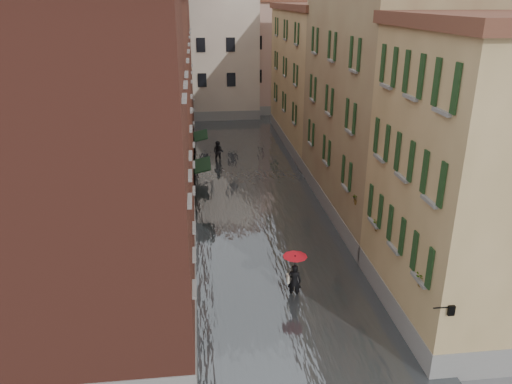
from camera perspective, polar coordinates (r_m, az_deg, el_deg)
ground at (r=22.93m, az=3.38°, el=-11.68°), size 120.00×120.00×0.00m
floodwater at (r=34.40m, az=-0.32°, el=0.27°), size 10.00×60.00×0.20m
building_left_near at (r=18.25m, az=-17.19°, el=1.22°), size 6.00×8.00×13.00m
building_left_mid at (r=28.79m, az=-13.55°, el=8.27°), size 6.00×14.00×12.50m
building_left_far at (r=43.38m, az=-11.53°, el=13.70°), size 6.00×16.00×14.00m
building_right_near at (r=21.03m, az=23.88°, el=0.78°), size 6.00×8.00×11.50m
building_right_mid at (r=30.41m, az=13.94°, el=9.40°), size 6.00×14.00×13.00m
building_right_far at (r=44.68m, az=7.22°, el=12.55°), size 6.00×16.00×11.50m
building_end_cream at (r=57.21m, az=-6.33°, el=15.26°), size 12.00×9.00×13.00m
building_end_pink at (r=60.01m, az=2.59°, el=15.16°), size 10.00×9.00×12.00m
awning_near at (r=31.93m, az=-6.25°, el=2.95°), size 1.09×2.79×2.80m
awning_far at (r=38.91m, az=-6.41°, el=6.32°), size 1.09×2.89×2.80m
wall_lantern at (r=17.84m, az=21.29°, el=-12.40°), size 0.71×0.22×0.35m
window_planters at (r=21.98m, az=14.40°, el=-3.45°), size 0.59×8.39×0.84m
pedestrian_main at (r=22.12m, az=4.42°, el=-9.03°), size 1.07×1.07×2.06m
pedestrian_far at (r=40.23m, az=-4.33°, el=4.58°), size 1.04×0.91×1.80m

